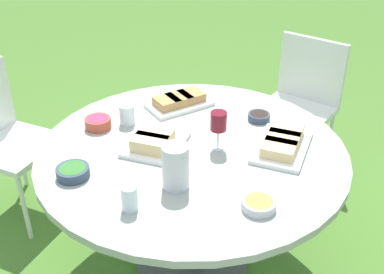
# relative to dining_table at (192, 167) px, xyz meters

# --- Properties ---
(ground_plane) EXTENTS (40.00, 40.00, 0.00)m
(ground_plane) POSITION_rel_dining_table_xyz_m (0.00, 0.00, -0.63)
(ground_plane) COLOR #4C7A2D
(dining_table) EXTENTS (1.41, 1.41, 0.73)m
(dining_table) POSITION_rel_dining_table_xyz_m (0.00, 0.00, 0.00)
(dining_table) COLOR #4C4C51
(dining_table) RESTS_ON ground_plane
(chair_near_left) EXTENTS (0.52, 0.51, 0.89)m
(chair_near_left) POSITION_rel_dining_table_xyz_m (-0.27, 1.15, -0.10)
(chair_near_left) COLOR silver
(chair_near_left) RESTS_ON ground_plane
(chair_near_right) EXTENTS (0.57, 0.58, 0.89)m
(chair_near_right) POSITION_rel_dining_table_xyz_m (-1.07, -0.51, -0.10)
(chair_near_right) COLOR silver
(chair_near_right) RESTS_ON ground_plane
(water_pitcher) EXTENTS (0.12, 0.11, 0.19)m
(water_pitcher) POSITION_rel_dining_table_xyz_m (0.18, -0.23, 0.20)
(water_pitcher) COLOR silver
(water_pitcher) RESTS_ON dining_table
(wine_glass) EXTENTS (0.07, 0.07, 0.18)m
(wine_glass) POSITION_rel_dining_table_xyz_m (0.07, 0.09, 0.24)
(wine_glass) COLOR silver
(wine_glass) RESTS_ON dining_table
(platter_bread_main) EXTENTS (0.36, 0.37, 0.08)m
(platter_bread_main) POSITION_rel_dining_table_xyz_m (-0.11, -0.13, 0.14)
(platter_bread_main) COLOR white
(platter_bread_main) RESTS_ON dining_table
(platter_charcuterie) EXTENTS (0.36, 0.42, 0.07)m
(platter_charcuterie) POSITION_rel_dining_table_xyz_m (0.27, 0.31, 0.13)
(platter_charcuterie) COLOR white
(platter_charcuterie) RESTS_ON dining_table
(platter_sandwich_side) EXTENTS (0.23, 0.35, 0.06)m
(platter_sandwich_side) POSITION_rel_dining_table_xyz_m (-0.36, 0.22, 0.13)
(platter_sandwich_side) COLOR white
(platter_sandwich_side) RESTS_ON dining_table
(bowl_fries) EXTENTS (0.13, 0.13, 0.04)m
(bowl_fries) POSITION_rel_dining_table_xyz_m (0.49, -0.08, 0.12)
(bowl_fries) COLOR silver
(bowl_fries) RESTS_ON dining_table
(bowl_salad) EXTENTS (0.14, 0.14, 0.04)m
(bowl_salad) POSITION_rel_dining_table_xyz_m (-0.15, -0.52, 0.13)
(bowl_salad) COLOR #334256
(bowl_salad) RESTS_ON dining_table
(bowl_olives) EXTENTS (0.11, 0.11, 0.04)m
(bowl_olives) POSITION_rel_dining_table_xyz_m (0.01, 0.43, 0.12)
(bowl_olives) COLOR #334256
(bowl_olives) RESTS_ON dining_table
(bowl_dip_red) EXTENTS (0.13, 0.13, 0.05)m
(bowl_dip_red) POSITION_rel_dining_table_xyz_m (-0.44, -0.23, 0.13)
(bowl_dip_red) COLOR #B74733
(bowl_dip_red) RESTS_ON dining_table
(cup_water_near) EXTENTS (0.07, 0.07, 0.10)m
(cup_water_near) POSITION_rel_dining_table_xyz_m (-0.38, -0.10, 0.15)
(cup_water_near) COLOR silver
(cup_water_near) RESTS_ON dining_table
(cup_water_far) EXTENTS (0.06, 0.06, 0.10)m
(cup_water_far) POSITION_rel_dining_table_xyz_m (0.18, -0.46, 0.15)
(cup_water_far) COLOR silver
(cup_water_far) RESTS_ON dining_table
(handbag) EXTENTS (0.30, 0.14, 0.37)m
(handbag) POSITION_rel_dining_table_xyz_m (-1.15, 0.31, -0.50)
(handbag) COLOR brown
(handbag) RESTS_ON ground_plane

